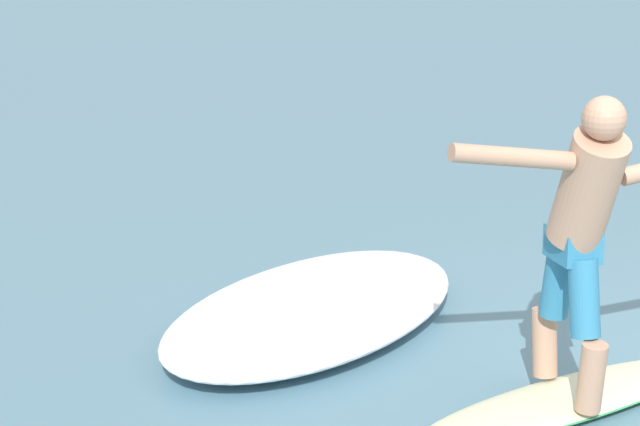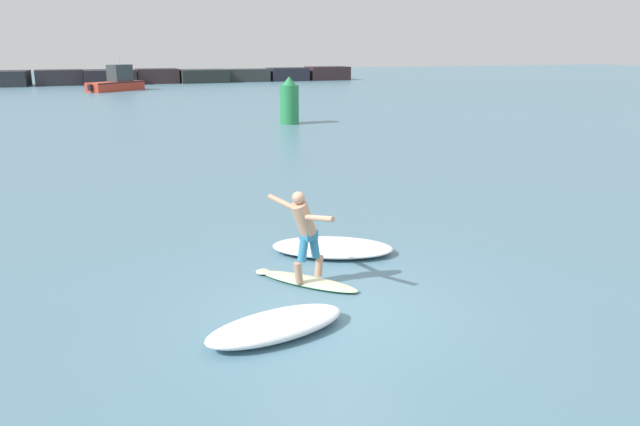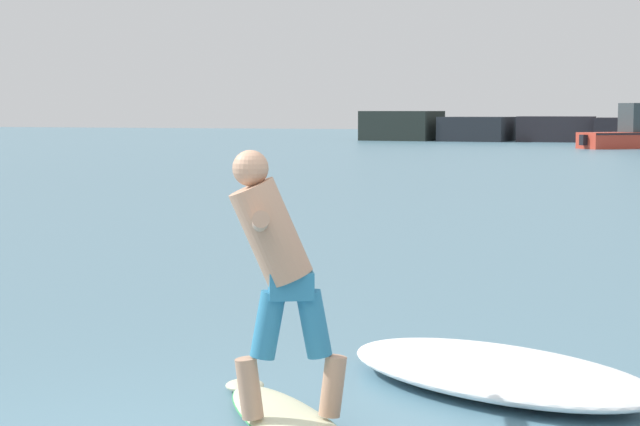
% 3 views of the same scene
% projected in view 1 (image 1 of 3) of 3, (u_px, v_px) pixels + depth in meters
% --- Properties ---
extents(surfboard, '(1.60, 1.80, 0.22)m').
position_uv_depth(surfboard, '(560.00, 402.00, 7.68)').
color(surfboard, beige).
rests_on(surfboard, ground).
extents(surfer, '(0.88, 1.42, 1.59)m').
position_uv_depth(surfer, '(584.00, 223.00, 7.33)').
color(surfer, tan).
rests_on(surfer, surfboard).
extents(wave_foam_at_tail, '(2.70, 2.19, 0.23)m').
position_uv_depth(wave_foam_at_tail, '(312.00, 310.00, 8.75)').
color(wave_foam_at_tail, white).
rests_on(wave_foam_at_tail, ground).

